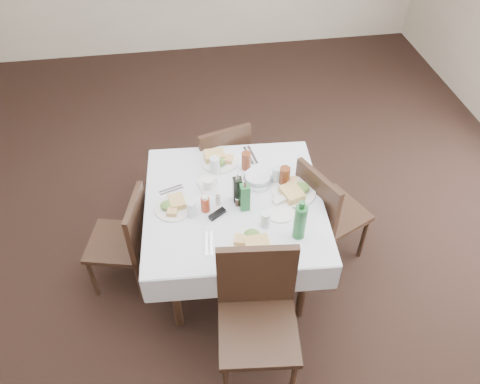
{
  "coord_description": "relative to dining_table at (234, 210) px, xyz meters",
  "views": [
    {
      "loc": [
        -0.17,
        -2.27,
        2.97
      ],
      "look_at": [
        0.17,
        -0.09,
        0.8
      ],
      "focal_mm": 35.0,
      "sensor_mm": 36.0,
      "label": 1
    }
  ],
  "objects": [
    {
      "name": "sunglasses",
      "position": [
        -0.13,
        -0.11,
        0.1
      ],
      "size": [
        0.12,
        0.1,
        0.03
      ],
      "color": "black",
      "rests_on": "dining_table"
    },
    {
      "name": "chair_east",
      "position": [
        0.67,
        0.04,
        -0.15
      ],
      "size": [
        0.57,
        0.57,
        0.91
      ],
      "color": "black",
      "rests_on": "ground"
    },
    {
      "name": "water_w",
      "position": [
        -0.29,
        -0.08,
        0.15
      ],
      "size": [
        0.06,
        0.06,
        0.12
      ],
      "color": "silver",
      "rests_on": "dining_table"
    },
    {
      "name": "cutlery_w",
      "position": [
        -0.41,
        0.16,
        0.09
      ],
      "size": [
        0.17,
        0.09,
        0.01
      ],
      "color": "silver",
      "rests_on": "dining_table"
    },
    {
      "name": "coffee_mug",
      "position": [
        -0.15,
        0.14,
        0.13
      ],
      "size": [
        0.13,
        0.12,
        0.09
      ],
      "color": "white",
      "rests_on": "dining_table"
    },
    {
      "name": "bread_basket",
      "position": [
        0.19,
        0.15,
        0.12
      ],
      "size": [
        0.2,
        0.2,
        0.07
      ],
      "color": "silver",
      "rests_on": "dining_table"
    },
    {
      "name": "iced_tea_a",
      "position": [
        0.13,
        0.31,
        0.16
      ],
      "size": [
        0.07,
        0.07,
        0.14
      ],
      "color": "brown",
      "rests_on": "dining_table"
    },
    {
      "name": "cutlery_s",
      "position": [
        -0.2,
        -0.34,
        0.09
      ],
      "size": [
        0.07,
        0.19,
        0.01
      ],
      "color": "silver",
      "rests_on": "dining_table"
    },
    {
      "name": "pepper_shaker",
      "position": [
        0.02,
        -0.04,
        0.13
      ],
      "size": [
        0.03,
        0.03,
        0.07
      ],
      "color": "#3E281C",
      "rests_on": "dining_table"
    },
    {
      "name": "side_plate_b",
      "position": [
        0.28,
        -0.16,
        0.1
      ],
      "size": [
        0.18,
        0.18,
        0.01
      ],
      "color": "white",
      "rests_on": "dining_table"
    },
    {
      "name": "chair_south",
      "position": [
        0.03,
        -0.7,
        -0.11
      ],
      "size": [
        0.51,
        0.51,
        0.98
      ],
      "color": "black",
      "rests_on": "ground"
    },
    {
      "name": "water_s",
      "position": [
        0.16,
        -0.25,
        0.15
      ],
      "size": [
        0.06,
        0.06,
        0.11
      ],
      "color": "silver",
      "rests_on": "dining_table"
    },
    {
      "name": "salt_shaker",
      "position": [
        -0.11,
        -0.01,
        0.13
      ],
      "size": [
        0.03,
        0.03,
        0.08
      ],
      "color": "white",
      "rests_on": "dining_table"
    },
    {
      "name": "room_shell",
      "position": [
        -0.12,
        0.13,
        1.04
      ],
      "size": [
        6.04,
        7.04,
        2.8
      ],
      "color": "beige",
      "rests_on": "ground"
    },
    {
      "name": "cutlery_n",
      "position": [
        0.19,
        0.44,
        0.1
      ],
      "size": [
        0.08,
        0.21,
        0.01
      ],
      "color": "silver",
      "rests_on": "dining_table"
    },
    {
      "name": "chair_west",
      "position": [
        -0.75,
        0.05,
        -0.2
      ],
      "size": [
        0.48,
        0.48,
        0.83
      ],
      "color": "black",
      "rests_on": "ground"
    },
    {
      "name": "ground_plane",
      "position": [
        -0.12,
        0.13,
        -0.67
      ],
      "size": [
        7.0,
        7.0,
        0.0
      ],
      "primitive_type": "plane",
      "color": "black"
    },
    {
      "name": "meal_east",
      "position": [
        0.41,
        0.01,
        0.12
      ],
      "size": [
        0.3,
        0.3,
        0.06
      ],
      "color": "white",
      "rests_on": "dining_table"
    },
    {
      "name": "iced_tea_b",
      "position": [
        0.36,
        0.1,
        0.16
      ],
      "size": [
        0.07,
        0.07,
        0.15
      ],
      "color": "brown",
      "rests_on": "dining_table"
    },
    {
      "name": "cutlery_e",
      "position": [
        0.38,
        -0.12,
        0.09
      ],
      "size": [
        0.16,
        0.07,
        0.01
      ],
      "color": "silver",
      "rests_on": "dining_table"
    },
    {
      "name": "side_plate_a",
      "position": [
        -0.16,
        0.22,
        0.1
      ],
      "size": [
        0.15,
        0.15,
        0.01
      ],
      "color": "white",
      "rests_on": "dining_table"
    },
    {
      "name": "green_bottle",
      "position": [
        0.35,
        -0.36,
        0.22
      ],
      "size": [
        0.08,
        0.08,
        0.29
      ],
      "color": "#246F34",
      "rests_on": "dining_table"
    },
    {
      "name": "dining_table",
      "position": [
        0.0,
        0.0,
        0.0
      ],
      "size": [
        1.25,
        1.25,
        0.76
      ],
      "color": "black",
      "rests_on": "ground"
    },
    {
      "name": "meal_west",
      "position": [
        -0.4,
        -0.01,
        0.11
      ],
      "size": [
        0.24,
        0.24,
        0.05
      ],
      "color": "white",
      "rests_on": "dining_table"
    },
    {
      "name": "ketchup_bottle",
      "position": [
        -0.19,
        -0.05,
        0.15
      ],
      "size": [
        0.06,
        0.06,
        0.13
      ],
      "color": "#AD371A",
      "rests_on": "dining_table"
    },
    {
      "name": "meal_north",
      "position": [
        -0.05,
        0.41,
        0.11
      ],
      "size": [
        0.27,
        0.27,
        0.06
      ],
      "color": "white",
      "rests_on": "dining_table"
    },
    {
      "name": "meal_south",
      "position": [
        0.05,
        -0.38,
        0.11
      ],
      "size": [
        0.27,
        0.27,
        0.06
      ],
      "color": "white",
      "rests_on": "dining_table"
    },
    {
      "name": "water_e",
      "position": [
        0.32,
        0.14,
        0.15
      ],
      "size": [
        0.07,
        0.07,
        0.12
      ],
      "color": "silver",
      "rests_on": "dining_table"
    },
    {
      "name": "oil_cruet_green",
      "position": [
        0.06,
        -0.08,
        0.2
      ],
      "size": [
        0.06,
        0.06,
        0.25
      ],
      "color": "#246F34",
      "rests_on": "dining_table"
    },
    {
      "name": "chair_north",
      "position": [
        -0.01,
        0.72,
        -0.17
      ],
      "size": [
        0.51,
        0.51,
        0.88
      ],
      "color": "black",
      "rests_on": "ground"
    },
    {
      "name": "sugar_caddy",
      "position": [
        0.29,
        -0.07,
        0.11
      ],
      "size": [
        0.1,
        0.08,
        0.04
      ],
      "color": "white",
      "rests_on": "dining_table"
    },
    {
      "name": "oil_cruet_dark",
      "position": [
        0.02,
        0.01,
        0.19
      ],
      "size": [
        0.06,
        0.06,
        0.24
      ],
      "color": "black",
      "rests_on": "dining_table"
    },
    {
      "name": "water_n",
      "position": [
        -0.09,
        0.3,
        0.16
      ],
      "size": [
        0.07,
        0.07,
        0.13
      ],
      "color": "silver",
      "rests_on": "dining_table"
    }
  ]
}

